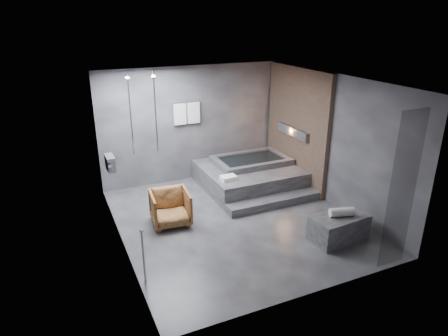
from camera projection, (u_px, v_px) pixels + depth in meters
name	position (u px, v px, depth m)	size (l,w,h in m)	color
room	(250.00, 133.00, 7.82)	(5.00, 5.04, 2.82)	#29292B
tub_deck	(249.00, 176.00, 9.63)	(2.20, 2.00, 0.50)	#2E2E30
tub_step	(274.00, 202.00, 8.69)	(2.20, 0.36, 0.18)	#2E2E30
concrete_bench	(339.00, 227.00, 7.35)	(1.05, 0.58, 0.47)	#313133
driftwood_chair	(170.00, 208.00, 7.86)	(0.73, 0.75, 0.69)	#4E2C13
rolled_towel	(342.00, 212.00, 7.24)	(0.16, 0.16, 0.45)	silver
deck_towel	(229.00, 178.00, 8.77)	(0.34, 0.25, 0.09)	white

